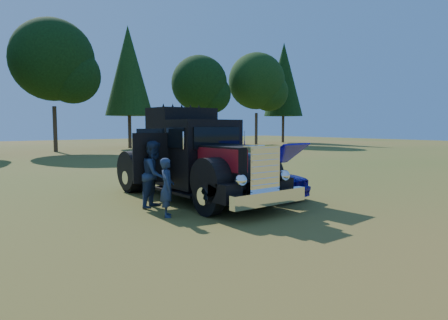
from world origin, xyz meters
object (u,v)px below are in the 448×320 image
at_px(diamond_t_truck, 196,161).
at_px(spectator_near, 167,187).
at_px(spectator_far, 155,174).
at_px(hotrod_coupe, 252,175).

xyz_separation_m(diamond_t_truck, spectator_near, (-1.94, -1.46, -0.49)).
bearing_deg(spectator_far, hotrod_coupe, -40.08).
bearing_deg(spectator_near, diamond_t_truck, -26.61).
distance_m(spectator_near, spectator_far, 1.38).
relative_size(hotrod_coupe, spectator_far, 2.21).
bearing_deg(hotrod_coupe, spectator_far, 174.48).
relative_size(hotrod_coupe, spectator_near, 2.77).
bearing_deg(diamond_t_truck, spectator_far, -174.83).
xyz_separation_m(diamond_t_truck, hotrod_coupe, (1.98, -0.49, -0.57)).
bearing_deg(spectator_far, diamond_t_truck, -29.39).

